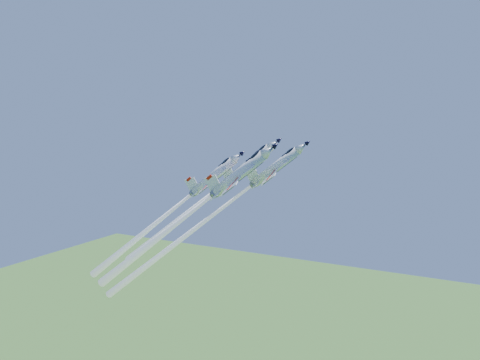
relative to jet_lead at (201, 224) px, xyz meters
The scene contains 4 objects.
jet_lead is the anchor object (origin of this frame).
jet_left 5.66m from the jet_lead, 121.00° to the left, with size 39.64×15.40×36.04m.
jet_right 9.90m from the jet_lead, 79.68° to the right, with size 42.10×16.29×38.25m.
jet_slot 8.28m from the jet_lead, 146.38° to the right, with size 39.74×15.63×36.23m.
Camera 1 is at (51.54, -95.64, 121.26)m, focal length 40.00 mm.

